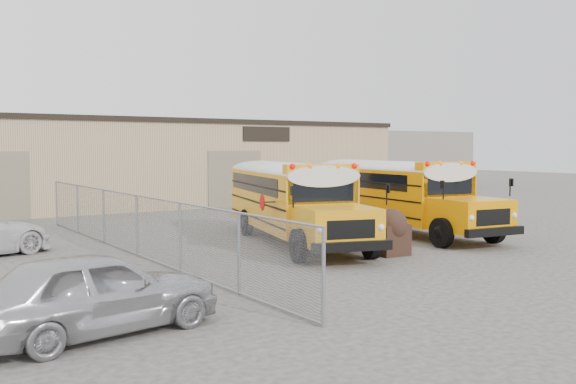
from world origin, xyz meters
TOP-DOWN VIEW (x-y plane):
  - ground at (0.00, 0.00)m, footprint 120.00×120.00m
  - warehouse at (-0.00, 19.99)m, footprint 30.20×10.20m
  - chainlink_fence at (-6.00, 3.00)m, footprint 0.07×18.07m
  - distant_building_right at (24.00, 24.00)m, footprint 10.00×8.00m
  - school_bus_left at (0.91, 8.20)m, footprint 4.73×9.54m
  - school_bus_right at (4.91, 8.34)m, footprint 3.51×9.53m
  - tarp_bundle at (0.26, -1.02)m, footprint 1.01×1.01m
  - car_silver at (-9.46, -4.18)m, footprint 4.48×2.32m

SIDE VIEW (x-z plane):
  - ground at x=0.00m, z-range 0.00..0.00m
  - tarp_bundle at x=0.26m, z-range 0.02..1.40m
  - car_silver at x=-9.46m, z-range 0.00..1.46m
  - chainlink_fence at x=-6.00m, z-range 0.00..1.80m
  - school_bus_left at x=0.91m, z-range 0.21..2.93m
  - school_bus_right at x=4.91m, z-range 0.21..2.94m
  - distant_building_right at x=24.00m, z-range 0.00..4.40m
  - warehouse at x=0.00m, z-range 0.04..4.71m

